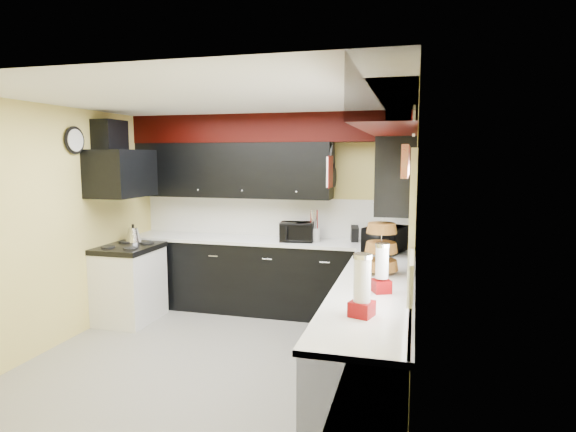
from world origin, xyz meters
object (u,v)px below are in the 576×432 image
(microwave, at_px, (385,239))
(toaster_oven, at_px, (297,232))
(utensil_crock, at_px, (314,235))
(knife_block, at_px, (355,234))
(kettle, at_px, (133,235))

(microwave, bearing_deg, toaster_oven, 88.71)
(toaster_oven, bearing_deg, utensil_crock, 8.71)
(utensil_crock, bearing_deg, microwave, -27.49)
(microwave, relative_size, utensil_crock, 3.19)
(microwave, relative_size, knife_block, 2.60)
(utensil_crock, bearing_deg, knife_block, 8.84)
(toaster_oven, bearing_deg, kettle, -173.91)
(toaster_oven, xyz_separation_m, utensil_crock, (0.20, 0.06, -0.04))
(knife_block, bearing_deg, kettle, 179.72)
(utensil_crock, relative_size, kettle, 0.82)
(utensil_crock, xyz_separation_m, knife_block, (0.49, 0.08, 0.02))
(utensil_crock, relative_size, knife_block, 0.82)
(microwave, height_order, kettle, microwave)
(kettle, bearing_deg, microwave, 0.73)
(knife_block, bearing_deg, microwave, -65.97)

